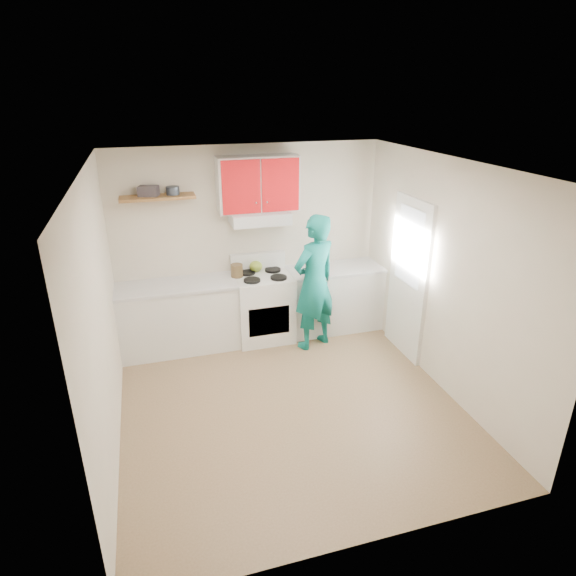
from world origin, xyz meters
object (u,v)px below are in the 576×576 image
object	(u,v)px
kettle	(256,266)
crock	(237,271)
person	(314,283)
tin	(173,191)
stove	(263,307)

from	to	relation	value
kettle	crock	bearing A→B (deg)	-143.56
kettle	person	bearing A→B (deg)	-27.80
tin	kettle	bearing A→B (deg)	-0.35
stove	kettle	size ratio (longest dim) A/B	5.14
stove	person	distance (m)	0.85
kettle	crock	distance (m)	0.31
kettle	crock	xyz separation A→B (m)	(-0.28, -0.11, -0.00)
crock	person	bearing A→B (deg)	-27.43
tin	crock	distance (m)	1.32
person	kettle	bearing A→B (deg)	-65.83
tin	crock	world-z (taller)	tin
tin	crock	xyz separation A→B (m)	(0.73, -0.12, -1.09)
crock	person	world-z (taller)	person
tin	person	size ratio (longest dim) A/B	0.09
kettle	tin	bearing A→B (deg)	-165.37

